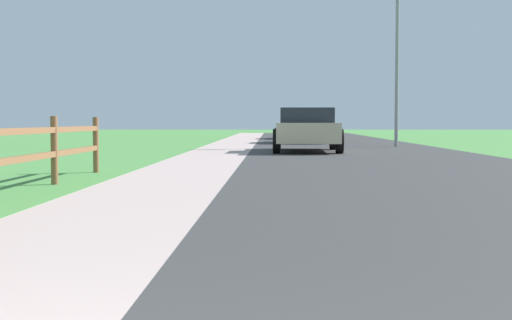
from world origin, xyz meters
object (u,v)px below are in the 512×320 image
object	(u,v)px
parked_suv_beige	(307,129)
parked_car_red	(305,124)
street_lamp	(400,48)
parked_car_black	(308,126)

from	to	relation	value
parked_suv_beige	parked_car_red	distance (m)	17.53
parked_suv_beige	parked_car_red	xyz separation A→B (m)	(0.70, 17.52, 0.08)
parked_suv_beige	street_lamp	size ratio (longest dim) A/B	0.78
parked_car_black	parked_car_red	xyz separation A→B (m)	(0.19, 7.91, 0.03)
parked_car_black	parked_car_red	distance (m)	7.91
parked_suv_beige	parked_car_black	world-z (taller)	parked_car_black
parked_suv_beige	street_lamp	distance (m)	6.56
street_lamp	parked_car_red	bearing A→B (deg)	103.19
parked_car_red	street_lamp	xyz separation A→B (m)	(3.07, -13.12, 2.99)
parked_suv_beige	street_lamp	xyz separation A→B (m)	(3.77, 4.40, 3.07)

